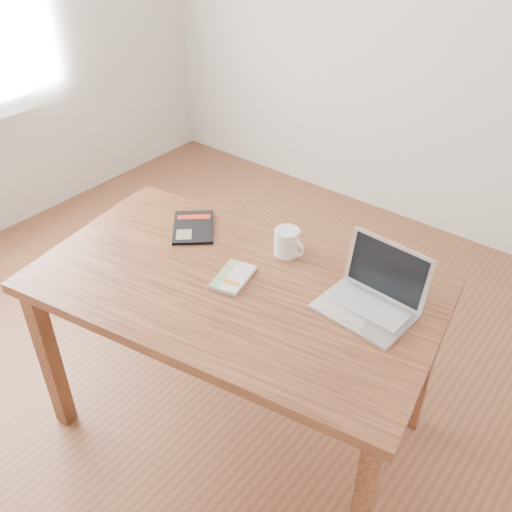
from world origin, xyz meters
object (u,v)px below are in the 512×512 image
Objects in this scene: black_guidebook at (193,227)px; desk at (235,301)px; laptop at (372,296)px; white_guidebook at (233,277)px; coffee_mug at (287,242)px.

desk is at bearing -66.56° from black_guidebook.
laptop is at bearing 12.64° from desk.
desk is at bearing -52.71° from white_guidebook.
coffee_mug is (0.04, 0.25, 0.14)m from desk.
black_guidebook is at bearing -174.62° from laptop.
coffee_mug is (-0.40, 0.08, 0.01)m from laptop.
white_guidebook is 1.43× the size of coffee_mug.
black_guidebook is at bearing -156.94° from coffee_mug.
desk is 11.28× the size of coffee_mug.
black_guidebook is 0.41m from coffee_mug.
coffee_mug reaches higher than desk.
coffee_mug is at bearing 70.70° from desk.
laptop reaches higher than coffee_mug.
desk is 4.84× the size of laptop.
laptop reaches higher than white_guidebook.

